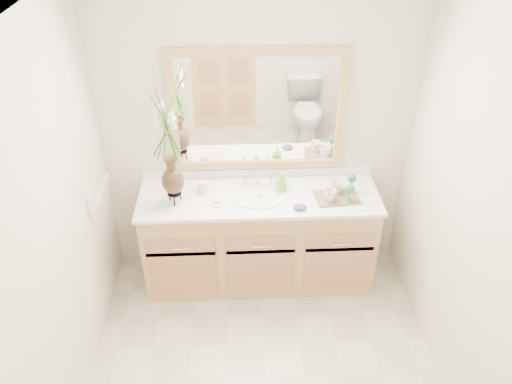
{
  "coord_description": "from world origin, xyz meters",
  "views": [
    {
      "loc": [
        -0.17,
        -2.11,
        3.0
      ],
      "look_at": [
        -0.04,
        0.65,
        1.11
      ],
      "focal_mm": 35.0,
      "sensor_mm": 36.0,
      "label": 1
    }
  ],
  "objects_px": {
    "soap_bottle": "(281,182)",
    "tray": "(337,197)",
    "tumbler": "(203,187)",
    "flower_vase": "(168,139)"
  },
  "relations": [
    {
      "from": "soap_bottle",
      "to": "tray",
      "type": "height_order",
      "value": "soap_bottle"
    },
    {
      "from": "tumbler",
      "to": "flower_vase",
      "type": "bearing_deg",
      "value": -148.84
    },
    {
      "from": "tumbler",
      "to": "soap_bottle",
      "type": "height_order",
      "value": "soap_bottle"
    },
    {
      "from": "tumbler",
      "to": "soap_bottle",
      "type": "distance_m",
      "value": 0.6
    },
    {
      "from": "flower_vase",
      "to": "tray",
      "type": "xyz_separation_m",
      "value": [
        1.22,
        -0.0,
        -0.53
      ]
    },
    {
      "from": "tray",
      "to": "flower_vase",
      "type": "bearing_deg",
      "value": 173.25
    },
    {
      "from": "flower_vase",
      "to": "tray",
      "type": "relative_size",
      "value": 2.46
    },
    {
      "from": "tumbler",
      "to": "soap_bottle",
      "type": "relative_size",
      "value": 0.67
    },
    {
      "from": "flower_vase",
      "to": "tumbler",
      "type": "height_order",
      "value": "flower_vase"
    },
    {
      "from": "flower_vase",
      "to": "tumbler",
      "type": "distance_m",
      "value": 0.54
    }
  ]
}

